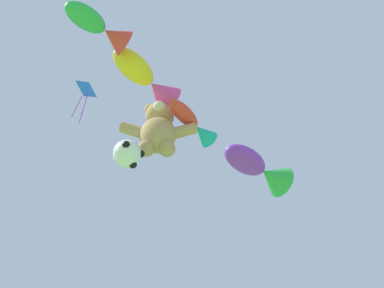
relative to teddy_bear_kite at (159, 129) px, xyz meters
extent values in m
ellipsoid|color=tan|center=(0.00, 0.01, -0.28)|extent=(0.97, 0.83, 1.18)
sphere|color=tan|center=(0.00, 0.01, 0.60)|extent=(0.81, 0.81, 0.81)
sphere|color=beige|center=(0.00, -0.34, 0.54)|extent=(0.34, 0.34, 0.34)
sphere|color=tan|center=(-0.29, 0.01, 0.92)|extent=(0.33, 0.33, 0.33)
cylinder|color=tan|center=(-0.70, 0.01, -0.07)|extent=(0.70, 0.31, 0.55)
sphere|color=tan|center=(-0.27, 0.01, -0.84)|extent=(0.44, 0.44, 0.44)
sphere|color=tan|center=(0.29, 0.01, 0.92)|extent=(0.33, 0.33, 0.33)
cylinder|color=tan|center=(0.70, 0.01, -0.07)|extent=(0.70, 0.31, 0.55)
sphere|color=tan|center=(0.27, 0.01, -0.84)|extent=(0.44, 0.44, 0.44)
sphere|color=white|center=(-0.67, -0.21, -1.31)|extent=(0.70, 0.70, 0.70)
sphere|color=black|center=(-0.35, -0.21, -1.31)|extent=(0.20, 0.20, 0.20)
sphere|color=black|center=(-0.74, 0.01, -1.08)|extent=(0.20, 0.20, 0.20)
sphere|color=black|center=(-0.67, -0.53, -1.36)|extent=(0.20, 0.20, 0.20)
sphere|color=black|center=(-0.52, -0.10, -1.57)|extent=(0.20, 0.20, 0.20)
ellipsoid|color=purple|center=(2.50, 1.37, 0.31)|extent=(1.65, 1.52, 0.69)
cone|color=green|center=(3.40, 2.04, 0.31)|extent=(1.25, 1.29, 1.02)
sphere|color=black|center=(2.12, 1.09, 0.49)|extent=(0.18, 0.18, 0.18)
ellipsoid|color=red|center=(0.67, -0.29, 0.30)|extent=(1.05, 1.15, 0.38)
cone|color=#19ADB2|center=(1.21, 0.38, 0.30)|extent=(0.82, 0.83, 0.56)
sphere|color=black|center=(0.45, -0.57, 0.40)|extent=(0.10, 0.10, 0.10)
ellipsoid|color=yellow|center=(-0.70, -1.27, 1.08)|extent=(1.44, 1.49, 0.61)
cone|color=#E53F9E|center=(0.00, -0.49, 1.08)|extent=(1.17, 1.15, 0.90)
sphere|color=black|center=(-0.98, -1.59, 1.24)|extent=(0.16, 0.16, 0.16)
ellipsoid|color=green|center=(-1.73, -2.77, 0.80)|extent=(1.22, 1.12, 0.50)
cone|color=red|center=(-1.06, -2.27, 0.80)|extent=(0.92, 0.94, 0.73)
sphere|color=black|center=(-2.01, -2.98, 0.93)|extent=(0.13, 0.13, 0.13)
cube|color=blue|center=(-2.52, 0.41, 2.63)|extent=(0.61, 0.62, 0.85)
cylinder|color=purple|center=(-2.62, 0.43, 1.67)|extent=(0.03, 0.20, 1.37)
cylinder|color=purple|center=(-2.41, 0.44, 1.63)|extent=(0.03, 0.12, 1.45)
camera|label=1|loc=(0.81, -6.96, -9.23)|focal=40.00mm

